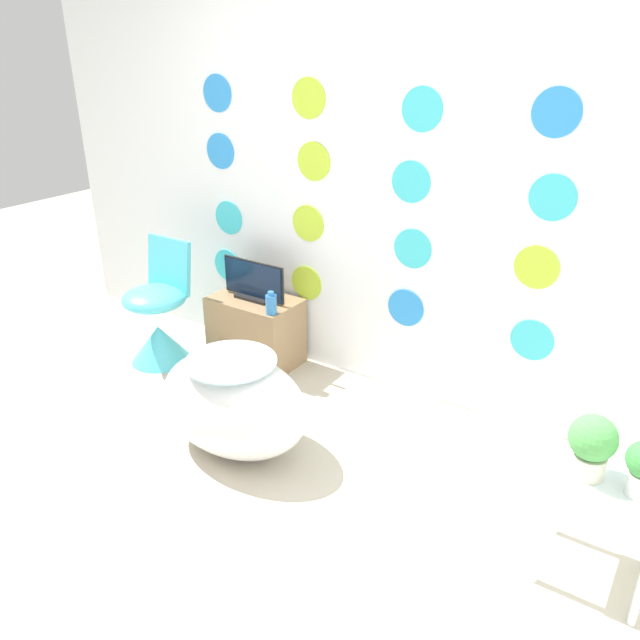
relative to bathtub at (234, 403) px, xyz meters
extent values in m
plane|color=#BCB29E|center=(0.13, -0.62, -0.27)|extent=(12.00, 12.00, 0.00)
cube|color=white|center=(0.13, 1.07, 1.03)|extent=(5.00, 0.04, 2.60)
cylinder|color=#3DC6D6|center=(-0.94, 1.05, 0.28)|extent=(0.23, 0.01, 0.23)
cylinder|color=#B2D633|center=(-0.25, 1.05, 0.29)|extent=(0.23, 0.01, 0.23)
cylinder|color=#2D8CE0|center=(0.47, 1.05, 0.28)|extent=(0.23, 0.01, 0.23)
cylinder|color=#3DC6D6|center=(1.22, 1.05, 0.27)|extent=(0.23, 0.01, 0.23)
cylinder|color=#3DC6D6|center=(-0.90, 1.05, 0.63)|extent=(0.23, 0.01, 0.23)
cylinder|color=#B2D633|center=(-0.24, 1.05, 0.69)|extent=(0.23, 0.01, 0.23)
cylinder|color=#3DC6D6|center=(0.49, 1.05, 0.66)|extent=(0.23, 0.01, 0.23)
cylinder|color=#B2D633|center=(1.19, 1.05, 0.68)|extent=(0.23, 0.01, 0.23)
cylinder|color=#2D8CE0|center=(-0.94, 1.05, 1.07)|extent=(0.23, 0.01, 0.23)
cylinder|color=#B2D633|center=(-0.19, 1.05, 1.08)|extent=(0.23, 0.01, 0.23)
cylinder|color=#3DC6D6|center=(0.45, 1.05, 1.03)|extent=(0.23, 0.01, 0.23)
cylinder|color=#3DC6D6|center=(1.21, 1.05, 1.05)|extent=(0.23, 0.01, 0.23)
cylinder|color=#2D8CE0|center=(-0.93, 1.05, 1.43)|extent=(0.23, 0.01, 0.23)
cylinder|color=#B2D633|center=(-0.23, 1.05, 1.44)|extent=(0.23, 0.01, 0.23)
cylinder|color=#3DC6D6|center=(0.49, 1.05, 1.42)|extent=(0.23, 0.01, 0.23)
cylinder|color=#2D8CE0|center=(1.17, 1.05, 1.44)|extent=(0.23, 0.01, 0.23)
ellipsoid|color=white|center=(0.00, 0.00, 0.00)|extent=(0.87, 0.58, 0.54)
cylinder|color=#B2DBEA|center=(0.00, 0.00, 0.25)|extent=(0.48, 0.48, 0.01)
cone|color=#4CC6DB|center=(-1.09, 0.48, -0.15)|extent=(0.40, 0.40, 0.25)
ellipsoid|color=#4CC6DB|center=(-1.09, 0.48, 0.18)|extent=(0.43, 0.43, 0.15)
cube|color=#4CC6DB|center=(-1.09, 0.64, 0.37)|extent=(0.36, 0.09, 0.37)
cube|color=#8E704C|center=(-0.53, 0.84, -0.05)|extent=(0.58, 0.37, 0.46)
cube|color=white|center=(-0.53, 0.66, 0.04)|extent=(0.50, 0.01, 0.13)
cube|color=black|center=(-0.53, 0.84, 0.19)|extent=(0.25, 0.12, 0.02)
cube|color=black|center=(-0.53, 0.84, 0.32)|extent=(0.48, 0.01, 0.25)
cube|color=#0F1E38|center=(-0.53, 0.83, 0.32)|extent=(0.46, 0.01, 0.23)
cylinder|color=#2D72B7|center=(-0.29, 0.71, 0.25)|extent=(0.07, 0.07, 0.12)
cylinder|color=#2D72B7|center=(-0.29, 0.71, 0.32)|extent=(0.04, 0.04, 0.02)
cube|color=silver|center=(1.81, 0.13, 0.18)|extent=(0.43, 0.38, 0.02)
cylinder|color=silver|center=(1.62, -0.03, -0.05)|extent=(0.03, 0.03, 0.45)
cylinder|color=silver|center=(1.62, 0.30, -0.05)|extent=(0.03, 0.03, 0.45)
cylinder|color=beige|center=(1.71, 0.14, 0.24)|extent=(0.14, 0.14, 0.09)
sphere|color=#4C9E4C|center=(1.71, 0.14, 0.37)|extent=(0.18, 0.18, 0.18)
cylinder|color=white|center=(1.90, 0.12, 0.24)|extent=(0.09, 0.09, 0.10)
camera|label=1|loc=(1.93, -2.09, 1.77)|focal=35.00mm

